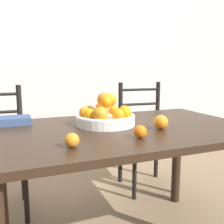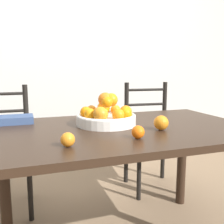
# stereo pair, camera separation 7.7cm
# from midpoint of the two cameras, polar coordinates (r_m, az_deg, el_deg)

# --- Properties ---
(wall_back) EXTENTS (8.00, 0.06, 2.60)m
(wall_back) POSITION_cam_midpoint_polar(r_m,az_deg,el_deg) (2.84, -7.99, 13.81)
(wall_back) COLOR beige
(wall_back) RESTS_ON ground_plane
(dining_table) EXTENTS (1.47, 0.90, 0.76)m
(dining_table) POSITION_cam_midpoint_polar(r_m,az_deg,el_deg) (1.49, 3.70, -7.33)
(dining_table) COLOR black
(dining_table) RESTS_ON ground_plane
(fruit_bowl) EXTENTS (0.34, 0.34, 0.19)m
(fruit_bowl) POSITION_cam_midpoint_polar(r_m,az_deg,el_deg) (1.51, 0.26, -0.79)
(fruit_bowl) COLOR white
(fruit_bowl) RESTS_ON dining_table
(orange_loose_0) EXTENTS (0.06, 0.06, 0.06)m
(orange_loose_0) POSITION_cam_midpoint_polar(r_m,az_deg,el_deg) (1.11, -7.64, -5.98)
(orange_loose_0) COLOR orange
(orange_loose_0) RESTS_ON dining_table
(orange_loose_1) EXTENTS (0.06, 0.06, 0.06)m
(orange_loose_1) POSITION_cam_midpoint_polar(r_m,az_deg,el_deg) (1.23, 7.49, -4.36)
(orange_loose_1) COLOR orange
(orange_loose_1) RESTS_ON dining_table
(orange_loose_2) EXTENTS (0.08, 0.08, 0.08)m
(orange_loose_2) POSITION_cam_midpoint_polar(r_m,az_deg,el_deg) (1.42, 12.18, -2.31)
(orange_loose_2) COLOR orange
(orange_loose_2) RESTS_ON dining_table
(chair_left) EXTENTS (0.43, 0.41, 0.95)m
(chair_left) POSITION_cam_midpoint_polar(r_m,az_deg,el_deg) (2.14, -21.97, -7.91)
(chair_left) COLOR black
(chair_left) RESTS_ON ground_plane
(chair_right) EXTENTS (0.45, 0.43, 0.95)m
(chair_right) POSITION_cam_midpoint_polar(r_m,az_deg,el_deg) (2.41, 9.38, -5.40)
(chair_right) COLOR black
(chair_right) RESTS_ON ground_plane
(book_stack) EXTENTS (0.21, 0.15, 0.04)m
(book_stack) POSITION_cam_midpoint_polar(r_m,az_deg,el_deg) (1.66, -19.18, -1.58)
(book_stack) COLOR #334770
(book_stack) RESTS_ON dining_table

